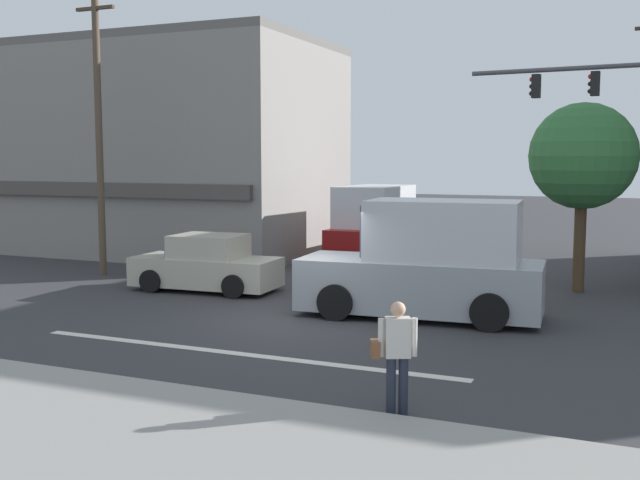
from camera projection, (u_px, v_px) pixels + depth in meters
name	position (u px, v px, depth m)	size (l,w,h in m)	color
ground_plane	(311.00, 318.00, 17.45)	(120.00, 120.00, 0.00)	#333335
lane_marking_stripe	(237.00, 353.00, 14.26)	(9.00, 0.24, 0.01)	silver
sidewalk_curb	(46.00, 440.00, 9.68)	(40.00, 5.00, 0.16)	gray
building_left_block	(166.00, 149.00, 30.11)	(12.86, 8.24, 8.16)	gray
street_tree	(583.00, 157.00, 20.52)	(2.93, 2.93, 5.23)	#4C3823
utility_pole_near_left	(99.00, 133.00, 23.42)	(1.40, 0.22, 8.70)	brown
traffic_light_mast	(623.00, 139.00, 18.37)	(4.88, 0.54, 6.20)	#47474C
box_truck_approaching_near	(378.00, 228.00, 26.51)	(2.36, 5.65, 2.75)	maroon
box_truck_parked_curbside	(428.00, 264.00, 17.37)	(5.74, 2.56, 2.75)	#999EA3
sedan_crossing_center	(207.00, 265.00, 21.01)	(4.19, 2.06, 1.58)	#B7B29E
pedestrian_foreground_with_bag	(396.00, 351.00, 10.75)	(0.68, 0.44, 1.67)	#232838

